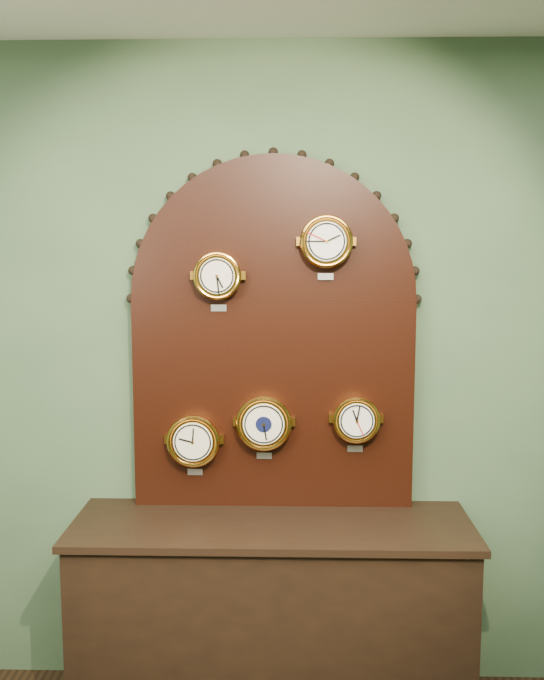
{
  "coord_description": "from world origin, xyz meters",
  "views": [
    {
      "loc": [
        0.07,
        -0.66,
        1.96
      ],
      "look_at": [
        0.0,
        2.25,
        1.58
      ],
      "focal_mm": 38.89,
      "sensor_mm": 36.0,
      "label": 1
    }
  ],
  "objects_px": {
    "barometer": "(264,423)",
    "tide_clock": "(356,419)",
    "hygrometer": "(194,440)",
    "roman_clock": "(218,276)",
    "display_board": "(273,323)",
    "shop_counter": "(272,621)",
    "arabic_clock": "(326,242)"
  },
  "relations": [
    {
      "from": "barometer",
      "to": "roman_clock",
      "type": "bearing_deg",
      "value": 179.67
    },
    {
      "from": "tide_clock",
      "to": "arabic_clock",
      "type": "bearing_deg",
      "value": -179.81
    },
    {
      "from": "hygrometer",
      "to": "barometer",
      "type": "xyz_separation_m",
      "value": [
        0.3,
        -0.0,
        0.08
      ]
    },
    {
      "from": "display_board",
      "to": "roman_clock",
      "type": "distance_m",
      "value": 0.31
    },
    {
      "from": "shop_counter",
      "to": "hygrometer",
      "type": "height_order",
      "value": "hygrometer"
    },
    {
      "from": "hygrometer",
      "to": "barometer",
      "type": "relative_size",
      "value": 0.96
    },
    {
      "from": "shop_counter",
      "to": "tide_clock",
      "type": "relative_size",
      "value": 6.39
    },
    {
      "from": "display_board",
      "to": "barometer",
      "type": "height_order",
      "value": "display_board"
    },
    {
      "from": "display_board",
      "to": "hygrometer",
      "type": "bearing_deg",
      "value": -168.84
    },
    {
      "from": "roman_clock",
      "to": "hygrometer",
      "type": "xyz_separation_m",
      "value": [
        -0.11,
        -0.0,
        -0.7
      ]
    },
    {
      "from": "display_board",
      "to": "hygrometer",
      "type": "distance_m",
      "value": 0.6
    },
    {
      "from": "roman_clock",
      "to": "shop_counter",
      "type": "bearing_deg",
      "value": -34.02
    },
    {
      "from": "shop_counter",
      "to": "arabic_clock",
      "type": "height_order",
      "value": "arabic_clock"
    },
    {
      "from": "roman_clock",
      "to": "hygrometer",
      "type": "distance_m",
      "value": 0.71
    },
    {
      "from": "arabic_clock",
      "to": "hygrometer",
      "type": "height_order",
      "value": "arabic_clock"
    },
    {
      "from": "display_board",
      "to": "hygrometer",
      "type": "relative_size",
      "value": 5.54
    },
    {
      "from": "arabic_clock",
      "to": "roman_clock",
      "type": "bearing_deg",
      "value": 179.94
    },
    {
      "from": "shop_counter",
      "to": "tide_clock",
      "type": "distance_m",
      "value": 0.91
    },
    {
      "from": "roman_clock",
      "to": "barometer",
      "type": "height_order",
      "value": "roman_clock"
    },
    {
      "from": "shop_counter",
      "to": "arabic_clock",
      "type": "xyz_separation_m",
      "value": [
        0.22,
        0.15,
        1.57
      ]
    },
    {
      "from": "roman_clock",
      "to": "arabic_clock",
      "type": "bearing_deg",
      "value": -0.06
    },
    {
      "from": "tide_clock",
      "to": "roman_clock",
      "type": "bearing_deg",
      "value": 180.0
    },
    {
      "from": "display_board",
      "to": "tide_clock",
      "type": "bearing_deg",
      "value": -10.6
    },
    {
      "from": "shop_counter",
      "to": "roman_clock",
      "type": "xyz_separation_m",
      "value": [
        -0.23,
        0.15,
        1.43
      ]
    },
    {
      "from": "shop_counter",
      "to": "hygrometer",
      "type": "bearing_deg",
      "value": 155.54
    },
    {
      "from": "arabic_clock",
      "to": "tide_clock",
      "type": "xyz_separation_m",
      "value": [
        0.13,
        0.0,
        -0.74
      ]
    },
    {
      "from": "barometer",
      "to": "tide_clock",
      "type": "xyz_separation_m",
      "value": [
        0.39,
        0.0,
        0.02
      ]
    },
    {
      "from": "arabic_clock",
      "to": "tide_clock",
      "type": "bearing_deg",
      "value": 0.19
    },
    {
      "from": "shop_counter",
      "to": "barometer",
      "type": "height_order",
      "value": "barometer"
    },
    {
      "from": "barometer",
      "to": "tide_clock",
      "type": "bearing_deg",
      "value": 0.16
    },
    {
      "from": "shop_counter",
      "to": "display_board",
      "type": "bearing_deg",
      "value": 90.0
    },
    {
      "from": "barometer",
      "to": "tide_clock",
      "type": "relative_size",
      "value": 1.14
    }
  ]
}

